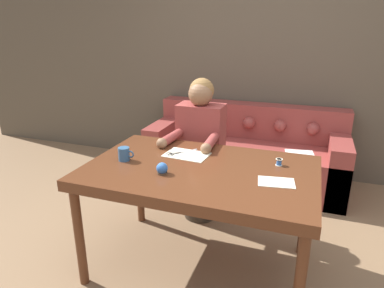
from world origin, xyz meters
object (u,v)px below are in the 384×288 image
at_px(couch, 245,155).
at_px(mug, 124,154).
at_px(dining_table, 200,178).
at_px(scissors, 177,153).
at_px(pin_cushion, 162,169).
at_px(thread_spool, 279,162).
at_px(person, 200,152).

xyz_separation_m(couch, mug, (-0.53, -1.58, 0.51)).
distance_m(dining_table, couch, 1.57).
bearing_deg(dining_table, scissors, 141.95).
bearing_deg(mug, scissors, 39.16).
bearing_deg(scissors, mug, -140.84).
relative_size(dining_table, pin_cushion, 20.43).
distance_m(scissors, pin_cushion, 0.35).
relative_size(scissors, thread_spool, 4.68).
xyz_separation_m(dining_table, couch, (0.02, 1.52, -0.39)).
bearing_deg(couch, thread_spool, -71.02).
bearing_deg(couch, person, -104.44).
xyz_separation_m(dining_table, person, (-0.21, 0.64, -0.08)).
distance_m(person, pin_cushion, 0.83).
bearing_deg(pin_cushion, couch, 83.11).
distance_m(person, thread_spool, 0.83).
bearing_deg(couch, dining_table, -90.61).
height_order(person, scissors, person).
height_order(person, pin_cushion, person).
bearing_deg(dining_table, mug, -173.97).
bearing_deg(scissors, dining_table, -38.05).
height_order(dining_table, scissors, scissors).
bearing_deg(couch, scissors, -100.36).
bearing_deg(dining_table, thread_spool, 23.28).
height_order(dining_table, person, person).
bearing_deg(person, pin_cushion, -88.48).
height_order(couch, scissors, couch).
bearing_deg(pin_cushion, dining_table, 42.05).
bearing_deg(thread_spool, mug, -165.41).
distance_m(dining_table, mug, 0.53).
distance_m(thread_spool, pin_cushion, 0.76).
height_order(dining_table, pin_cushion, pin_cushion).
height_order(dining_table, mug, mug).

